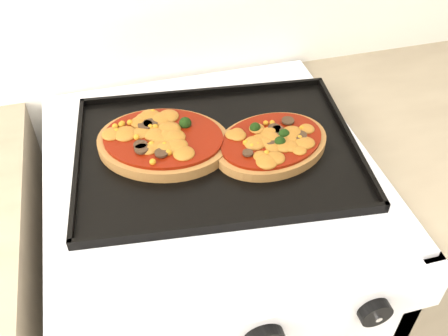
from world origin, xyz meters
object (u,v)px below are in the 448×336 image
object	(u,v)px
stove	(214,299)
pizza_right	(271,142)
pizza_left	(163,140)
baking_tray	(217,149)

from	to	relation	value
stove	pizza_right	xyz separation A→B (m)	(0.11, -0.00, 0.48)
stove	pizza_left	xyz separation A→B (m)	(-0.08, 0.05, 0.48)
baking_tray	pizza_right	bearing A→B (deg)	-6.92
stove	baking_tray	distance (m)	0.47
pizza_right	stove	bearing A→B (deg)	177.70
baking_tray	pizza_right	distance (m)	0.10
pizza_right	pizza_left	bearing A→B (deg)	163.73
pizza_left	baking_tray	bearing A→B (deg)	-19.39
baking_tray	pizza_right	xyz separation A→B (m)	(0.10, -0.02, 0.01)
stove	pizza_left	distance (m)	0.49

